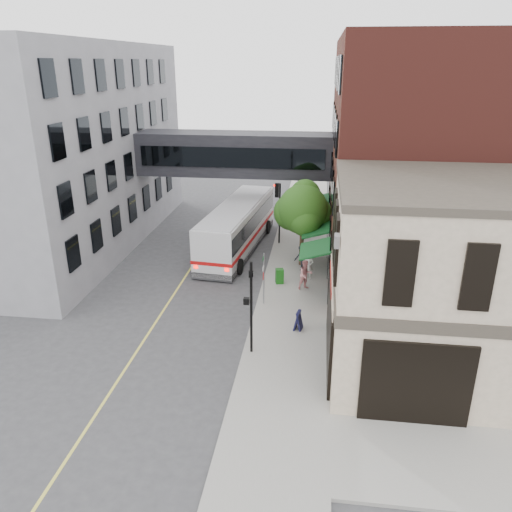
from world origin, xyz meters
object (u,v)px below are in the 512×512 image
(pedestrian_c, at_px, (303,258))
(newspaper_box, at_px, (280,276))
(pedestrian_a, at_px, (308,266))
(bus, at_px, (238,225))
(pedestrian_b, at_px, (306,275))
(sandwich_board, at_px, (298,320))

(pedestrian_c, bearing_deg, newspaper_box, -100.19)
(pedestrian_c, bearing_deg, pedestrian_a, -51.32)
(bus, xyz_separation_m, newspaper_box, (3.53, -5.87, -1.21))
(pedestrian_b, height_order, pedestrian_c, pedestrian_b)
(sandwich_board, bearing_deg, pedestrian_a, 99.57)
(pedestrian_b, bearing_deg, newspaper_box, 127.32)
(pedestrian_a, relative_size, sandwich_board, 1.67)
(pedestrian_c, height_order, newspaper_box, pedestrian_c)
(pedestrian_a, bearing_deg, sandwich_board, -92.12)
(pedestrian_b, relative_size, newspaper_box, 1.96)
(pedestrian_a, bearing_deg, bus, 137.14)
(bus, relative_size, newspaper_box, 13.41)
(bus, bearing_deg, pedestrian_a, -43.23)
(pedestrian_b, xyz_separation_m, sandwich_board, (-0.17, -4.86, -0.40))
(bus, xyz_separation_m, pedestrian_c, (4.84, -3.71, -0.79))
(pedestrian_a, bearing_deg, pedestrian_b, -93.61)
(pedestrian_a, xyz_separation_m, pedestrian_b, (-0.11, -1.59, 0.07))
(sandwich_board, bearing_deg, pedestrian_b, 100.06)
(bus, height_order, newspaper_box, bus)
(bus, bearing_deg, sandwich_board, -66.47)
(sandwich_board, bearing_deg, newspaper_box, 116.51)
(pedestrian_b, xyz_separation_m, newspaper_box, (-1.58, 0.63, -0.44))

